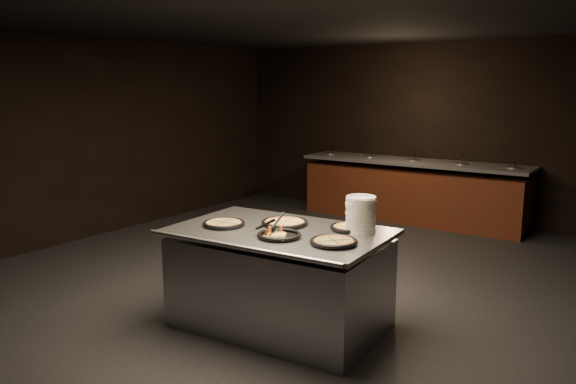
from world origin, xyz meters
The scene contains 11 objects.
room centered at (0.00, 0.00, 1.45)m, with size 7.02×8.02×2.92m.
salad_bar centered at (0.00, 3.56, 0.44)m, with size 3.70×0.83×1.18m.
serving_counter centered at (0.61, -1.04, 0.44)m, with size 1.97×1.33×0.91m.
plate_stack centered at (1.24, -0.70, 1.07)m, with size 0.27×0.27×0.32m, color silver.
pan_veggie_whole centered at (0.09, -1.21, 0.93)m, with size 0.39×0.39×0.04m.
pan_cheese_whole centered at (0.54, -0.86, 0.93)m, with size 0.44×0.44×0.04m.
pan_cheese_slices_a centered at (1.13, -0.68, 0.93)m, with size 0.36×0.36×0.04m.
pan_cheese_slices_b centered at (0.75, -1.26, 0.93)m, with size 0.38×0.38×0.04m.
pan_veggie_slices centered at (1.24, -1.17, 0.93)m, with size 0.39×0.39×0.04m.
server_left centered at (0.62, -1.04, 0.99)m, with size 0.10×0.31×0.15m.
server_right centered at (0.71, -1.33, 1.00)m, with size 0.36×0.11×0.17m.
Camera 1 is at (3.43, -5.02, 2.17)m, focal length 35.00 mm.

